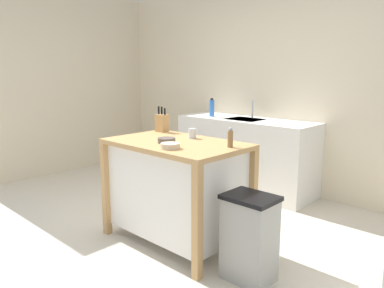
% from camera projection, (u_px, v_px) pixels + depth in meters
% --- Properties ---
extents(ground_plane, '(6.46, 6.46, 0.00)m').
position_uv_depth(ground_plane, '(154.00, 238.00, 3.35)').
color(ground_plane, beige).
rests_on(ground_plane, ground).
extents(wall_back, '(5.46, 0.10, 2.60)m').
position_uv_depth(wall_back, '(281.00, 85.00, 4.59)').
color(wall_back, beige).
rests_on(wall_back, ground).
extents(wall_left, '(0.10, 2.70, 2.60)m').
position_uv_depth(wall_left, '(69.00, 83.00, 5.47)').
color(wall_left, beige).
rests_on(wall_left, ground).
extents(kitchen_island, '(1.18, 0.74, 0.89)m').
position_uv_depth(kitchen_island, '(176.00, 186.00, 3.22)').
color(kitchen_island, tan).
rests_on(kitchen_island, ground).
extents(knife_block, '(0.11, 0.09, 0.25)m').
position_uv_depth(knife_block, '(162.00, 123.00, 3.64)').
color(knife_block, tan).
rests_on(knife_block, kitchen_island).
extents(bowl_stoneware_deep, '(0.15, 0.15, 0.04)m').
position_uv_depth(bowl_stoneware_deep, '(170.00, 146.00, 2.86)').
color(bowl_stoneware_deep, beige).
rests_on(bowl_stoneware_deep, kitchen_island).
extents(bowl_ceramic_wide, '(0.15, 0.15, 0.04)m').
position_uv_depth(bowl_ceramic_wide, '(167.00, 140.00, 3.09)').
color(bowl_ceramic_wide, '#564C47').
rests_on(bowl_ceramic_wide, kitchen_island).
extents(drinking_cup, '(0.07, 0.07, 0.09)m').
position_uv_depth(drinking_cup, '(192.00, 133.00, 3.29)').
color(drinking_cup, silver).
rests_on(drinking_cup, kitchen_island).
extents(pepper_grinder, '(0.04, 0.04, 0.16)m').
position_uv_depth(pepper_grinder, '(230.00, 138.00, 2.90)').
color(pepper_grinder, olive).
rests_on(pepper_grinder, kitchen_island).
extents(trash_bin, '(0.36, 0.28, 0.63)m').
position_uv_depth(trash_bin, '(249.00, 238.00, 2.63)').
color(trash_bin, gray).
rests_on(trash_bin, ground).
extents(sink_counter, '(1.77, 0.60, 0.89)m').
position_uv_depth(sink_counter, '(245.00, 154.00, 4.69)').
color(sink_counter, white).
rests_on(sink_counter, ground).
extents(sink_faucet, '(0.02, 0.02, 0.22)m').
position_uv_depth(sink_faucet, '(253.00, 109.00, 4.68)').
color(sink_faucet, '#B7BCC1').
rests_on(sink_faucet, sink_counter).
extents(bottle_hand_soap, '(0.06, 0.06, 0.24)m').
position_uv_depth(bottle_hand_soap, '(212.00, 108.00, 4.85)').
color(bottle_hand_soap, blue).
rests_on(bottle_hand_soap, sink_counter).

